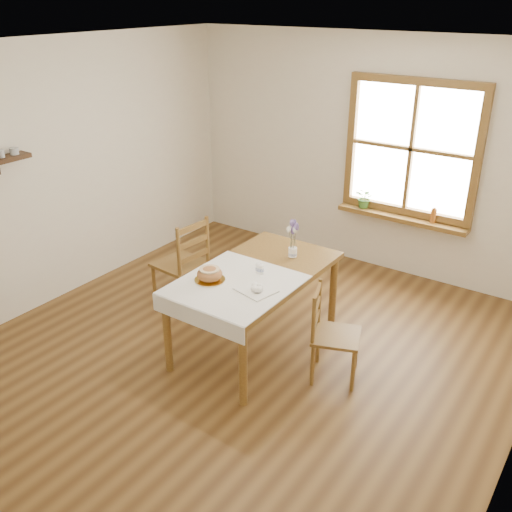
{
  "coord_description": "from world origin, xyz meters",
  "views": [
    {
      "loc": [
        2.52,
        -3.34,
        2.97
      ],
      "look_at": [
        0.0,
        0.3,
        0.9
      ],
      "focal_mm": 40.0,
      "sensor_mm": 36.0,
      "label": 1
    }
  ],
  "objects": [
    {
      "name": "chair_left",
      "position": [
        -1.05,
        0.47,
        0.49
      ],
      "size": [
        0.51,
        0.49,
        0.97
      ],
      "primitive_type": null,
      "rotation": [
        0.0,
        0.0,
        -1.66
      ],
      "color": "brown",
      "rests_on": "ground"
    },
    {
      "name": "ground",
      "position": [
        0.0,
        0.0,
        0.0
      ],
      "size": [
        5.0,
        5.0,
        0.0
      ],
      "primitive_type": "plane",
      "color": "brown",
      "rests_on": "ground"
    },
    {
      "name": "chair_right",
      "position": [
        0.81,
        0.29,
        0.41
      ],
      "size": [
        0.51,
        0.5,
        0.82
      ],
      "primitive_type": null,
      "rotation": [
        0.0,
        0.0,
        1.94
      ],
      "color": "brown",
      "rests_on": "ground"
    },
    {
      "name": "lavender_bouquet",
      "position": [
        0.11,
        0.73,
        0.97
      ],
      "size": [
        0.14,
        0.14,
        0.26
      ],
      "primitive_type": null,
      "color": "#675190",
      "rests_on": "flower_vase"
    },
    {
      "name": "pepper_shaker",
      "position": [
        0.04,
        0.28,
        0.81
      ],
      "size": [
        0.06,
        0.06,
        0.1
      ],
      "primitive_type": "cylinder",
      "rotation": [
        0.0,
        0.0,
        0.25
      ],
      "color": "white",
      "rests_on": "table_linen"
    },
    {
      "name": "window_sill",
      "position": [
        0.5,
        2.4,
        0.69
      ],
      "size": [
        1.46,
        0.2,
        0.05
      ],
      "color": "brown",
      "rests_on": "ground"
    },
    {
      "name": "flower_vase",
      "position": [
        0.11,
        0.73,
        0.79
      ],
      "size": [
        0.1,
        0.1,
        0.09
      ],
      "primitive_type": "cylinder",
      "rotation": [
        0.0,
        0.0,
        -0.29
      ],
      "color": "white",
      "rests_on": "dining_table"
    },
    {
      "name": "bread_plate",
      "position": [
        -0.21,
        -0.07,
        0.77
      ],
      "size": [
        0.32,
        0.32,
        0.01
      ],
      "primitive_type": "cylinder",
      "rotation": [
        0.0,
        0.0,
        0.33
      ],
      "color": "white",
      "rests_on": "table_linen"
    },
    {
      "name": "amber_bottle",
      "position": [
        0.85,
        2.4,
        0.8
      ],
      "size": [
        0.07,
        0.07,
        0.17
      ],
      "primitive_type": "cylinder",
      "rotation": [
        0.0,
        0.0,
        0.22
      ],
      "color": "#A0561D",
      "rests_on": "window_sill"
    },
    {
      "name": "potted_plant",
      "position": [
        0.05,
        2.4,
        0.8
      ],
      "size": [
        0.26,
        0.28,
        0.18
      ],
      "primitive_type": "imported",
      "rotation": [
        0.0,
        0.0,
        -0.29
      ],
      "color": "#3A6F2C",
      "rests_on": "window_sill"
    },
    {
      "name": "salt_shaker",
      "position": [
        0.07,
        0.27,
        0.81
      ],
      "size": [
        0.05,
        0.05,
        0.09
      ],
      "primitive_type": "cylinder",
      "rotation": [
        0.0,
        0.0,
        0.01
      ],
      "color": "white",
      "rests_on": "table_linen"
    },
    {
      "name": "dining_table",
      "position": [
        0.0,
        0.3,
        0.66
      ],
      "size": [
        0.9,
        1.6,
        0.75
      ],
      "color": "brown",
      "rests_on": "ground"
    },
    {
      "name": "eggs",
      "position": [
        0.21,
        -0.0,
        0.8
      ],
      "size": [
        0.26,
        0.25,
        0.05
      ],
      "primitive_type": null,
      "rotation": [
        0.0,
        0.0,
        -0.22
      ],
      "color": "white",
      "rests_on": "egg_napkin"
    },
    {
      "name": "bread_loaf",
      "position": [
        -0.21,
        -0.07,
        0.83
      ],
      "size": [
        0.21,
        0.21,
        0.12
      ],
      "primitive_type": "ellipsoid",
      "color": "#B2703F",
      "rests_on": "bread_plate"
    },
    {
      "name": "egg_napkin",
      "position": [
        0.21,
        -0.0,
        0.77
      ],
      "size": [
        0.34,
        0.31,
        0.01
      ],
      "primitive_type": "cube",
      "rotation": [
        0.0,
        0.0,
        -0.22
      ],
      "color": "silver",
      "rests_on": "table_linen"
    },
    {
      "name": "window",
      "position": [
        0.5,
        2.47,
        1.45
      ],
      "size": [
        1.46,
        0.08,
        1.46
      ],
      "color": "brown",
      "rests_on": "ground"
    },
    {
      "name": "table_linen",
      "position": [
        0.0,
        -0.0,
        0.76
      ],
      "size": [
        0.91,
        0.99,
        0.01
      ],
      "primitive_type": "cube",
      "color": "silver",
      "rests_on": "dining_table"
    },
    {
      "name": "room_walls",
      "position": [
        0.0,
        0.0,
        1.71
      ],
      "size": [
        4.6,
        5.1,
        2.65
      ],
      "color": "#EDE6CD",
      "rests_on": "ground"
    }
  ]
}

